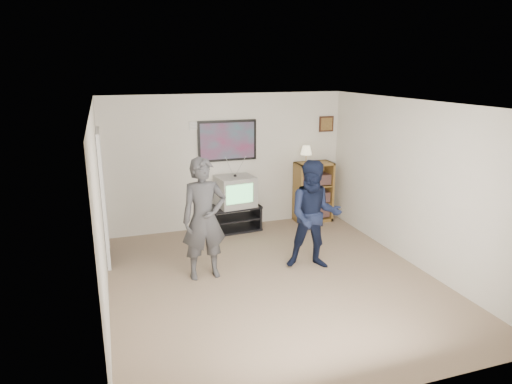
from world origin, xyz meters
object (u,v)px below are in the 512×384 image
bookshelf (313,192)px  person_tall (204,219)px  person_short (314,215)px  crt_television (235,191)px  media_stand (234,218)px

bookshelf → person_tall: size_ratio=0.67×
bookshelf → person_short: person_short is taller
person_tall → crt_television: bearing=60.0°
media_stand → person_tall: bearing=-122.8°
media_stand → bookshelf: 1.67m
media_stand → bookshelf: bookshelf is taller
person_short → crt_television: bearing=128.5°
bookshelf → person_short: (-0.94, -2.00, 0.24)m
media_stand → crt_television: (0.03, 0.00, 0.52)m
crt_television → bookshelf: (1.60, 0.05, -0.17)m
crt_television → person_tall: (-0.96, -1.75, 0.13)m
media_stand → crt_television: 0.52m
person_tall → bookshelf: bearing=33.7°
media_stand → person_tall: (-0.92, -1.75, 0.64)m
crt_television → person_tall: person_tall is taller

